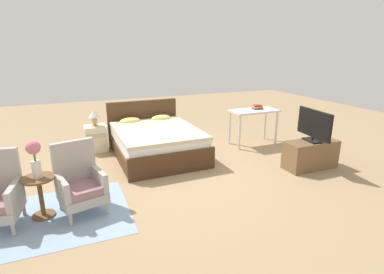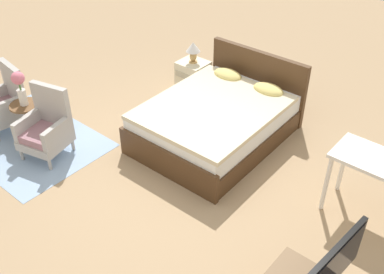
{
  "view_description": "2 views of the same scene",
  "coord_description": "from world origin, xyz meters",
  "views": [
    {
      "loc": [
        -1.61,
        -4.61,
        2.09
      ],
      "look_at": [
        0.27,
        -0.04,
        0.6
      ],
      "focal_mm": 28.0,
      "sensor_mm": 36.0,
      "label": 1
    },
    {
      "loc": [
        2.87,
        -3.18,
        3.65
      ],
      "look_at": [
        0.26,
        -0.08,
        0.74
      ],
      "focal_mm": 42.0,
      "sensor_mm": 36.0,
      "label": 2
    }
  ],
  "objects": [
    {
      "name": "bed",
      "position": [
        -0.12,
        0.92,
        0.3
      ],
      "size": [
        1.58,
        2.09,
        0.96
      ],
      "color": "#472D19",
      "rests_on": "ground_plane"
    },
    {
      "name": "floor_rug",
      "position": [
        -2.08,
        -0.82,
        0.0
      ],
      "size": [
        2.1,
        1.5,
        0.01
      ],
      "color": "#8EA8C6",
      "rests_on": "ground_plane"
    },
    {
      "name": "ground_plane",
      "position": [
        0.0,
        0.0,
        0.0
      ],
      "size": [
        16.0,
        16.0,
        0.0
      ],
      "primitive_type": "plane",
      "color": "#A38460"
    },
    {
      "name": "tv_flatscreen",
      "position": [
        2.27,
        -0.77,
        0.79
      ],
      "size": [
        0.23,
        0.82,
        0.56
      ],
      "color": "black",
      "rests_on": "tv_stand"
    },
    {
      "name": "flower_vase",
      "position": [
        -2.08,
        -0.73,
        0.84
      ],
      "size": [
        0.17,
        0.17,
        0.48
      ],
      "color": "silver",
      "rests_on": "side_table"
    },
    {
      "name": "side_table",
      "position": [
        -2.08,
        -0.73,
        0.34
      ],
      "size": [
        0.4,
        0.4,
        0.54
      ],
      "color": "brown",
      "rests_on": "ground_plane"
    },
    {
      "name": "nightstand",
      "position": [
        -1.19,
        1.67,
        0.27
      ],
      "size": [
        0.44,
        0.41,
        0.54
      ],
      "color": "beige",
      "rests_on": "ground_plane"
    },
    {
      "name": "table_lamp",
      "position": [
        -1.19,
        1.67,
        0.75
      ],
      "size": [
        0.22,
        0.22,
        0.33
      ],
      "color": "tan",
      "rests_on": "nightstand"
    },
    {
      "name": "armchair_by_window_right",
      "position": [
        -1.61,
        -0.76,
        0.38
      ],
      "size": [
        0.66,
        0.66,
        0.92
      ],
      "color": "#ADA8A3",
      "rests_on": "floor_rug"
    },
    {
      "name": "vanity_desk",
      "position": [
        2.09,
        0.81,
        0.66
      ],
      "size": [
        1.04,
        0.52,
        0.78
      ],
      "color": "silver",
      "rests_on": "ground_plane"
    },
    {
      "name": "armchair_by_window_left",
      "position": [
        -2.56,
        -0.76,
        0.38
      ],
      "size": [
        0.61,
        0.61,
        0.92
      ],
      "color": "#ADA8A3",
      "rests_on": "floor_rug"
    }
  ]
}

